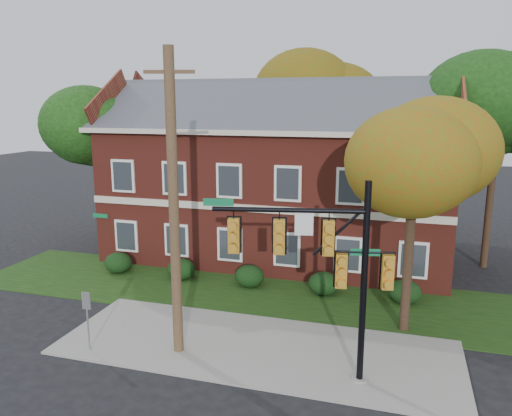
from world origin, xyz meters
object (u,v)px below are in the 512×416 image
(tree_left_rear, at_px, (109,135))
(tree_right_rear, at_px, (506,111))
(traffic_signal, at_px, (326,260))
(utility_pole, at_px, (174,206))
(hedge_left, at_px, (181,269))
(hedge_far_left, at_px, (118,263))
(tree_far_rear, at_px, (326,97))
(sign_post, at_px, (87,312))
(hedge_right, at_px, (324,284))
(hedge_far_right, at_px, (405,292))
(hedge_center, at_px, (249,276))
(apartment_building, at_px, (278,168))
(tree_near_right, at_px, (422,156))

(tree_left_rear, height_order, tree_right_rear, tree_right_rear)
(traffic_signal, bearing_deg, utility_pole, 164.40)
(hedge_left, bearing_deg, traffic_signal, -41.25)
(hedge_far_left, bearing_deg, tree_far_rear, 57.50)
(utility_pole, distance_m, sign_post, 4.84)
(hedge_left, distance_m, tree_right_rear, 17.74)
(traffic_signal, height_order, utility_pole, utility_pole)
(hedge_right, bearing_deg, tree_far_rear, 99.36)
(hedge_far_right, relative_size, tree_right_rear, 0.13)
(tree_right_rear, height_order, sign_post, tree_right_rear)
(hedge_center, distance_m, tree_right_rear, 14.94)
(hedge_right, bearing_deg, hedge_far_left, 180.00)
(apartment_building, relative_size, tree_near_right, 2.19)
(hedge_left, distance_m, hedge_center, 3.50)
(hedge_center, distance_m, tree_left_rear, 12.23)
(hedge_far_left, height_order, tree_far_rear, tree_far_rear)
(tree_left_rear, bearing_deg, tree_near_right, -22.36)
(hedge_center, bearing_deg, hedge_far_left, 180.00)
(hedge_left, bearing_deg, sign_post, -90.00)
(hedge_right, distance_m, tree_far_rear, 15.66)
(tree_left_rear, distance_m, sign_post, 14.22)
(apartment_building, distance_m, tree_right_rear, 11.77)
(tree_near_right, distance_m, tree_right_rear, 9.94)
(tree_near_right, relative_size, traffic_signal, 1.36)
(hedge_center, height_order, utility_pole, utility_pole)
(hedge_far_left, relative_size, sign_post, 0.64)
(tree_left_rear, relative_size, tree_far_rear, 0.77)
(tree_right_rear, bearing_deg, hedge_left, -157.58)
(hedge_left, bearing_deg, hedge_center, 0.00)
(tree_near_right, bearing_deg, hedge_left, 165.19)
(hedge_right, xyz_separation_m, utility_pole, (-4.00, -6.70, 4.66))
(tree_far_rear, bearing_deg, hedge_far_right, -66.63)
(tree_far_rear, bearing_deg, utility_pole, -95.32)
(hedge_left, bearing_deg, tree_far_rear, 69.71)
(hedge_left, distance_m, hedge_right, 7.00)
(tree_far_rear, height_order, sign_post, tree_far_rear)
(hedge_right, xyz_separation_m, hedge_far_right, (3.50, 0.00, 0.00))
(tree_left_rear, xyz_separation_m, sign_post, (6.23, -11.68, -5.20))
(hedge_right, distance_m, utility_pole, 9.09)
(tree_left_rear, bearing_deg, hedge_right, -17.37)
(hedge_left, height_order, hedge_center, same)
(hedge_left, xyz_separation_m, hedge_far_right, (10.50, 0.00, 0.00))
(hedge_right, xyz_separation_m, tree_far_rear, (-2.16, 13.09, 8.32))
(hedge_far_right, height_order, traffic_signal, traffic_signal)
(hedge_center, xyz_separation_m, hedge_far_right, (7.00, 0.00, 0.00))
(hedge_left, distance_m, tree_far_rear, 16.25)
(hedge_far_left, relative_size, hedge_center, 1.00)
(hedge_far_left, xyz_separation_m, tree_near_right, (14.22, -2.83, 6.14))
(hedge_far_right, distance_m, traffic_signal, 8.23)
(tree_right_rear, bearing_deg, hedge_right, -141.98)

